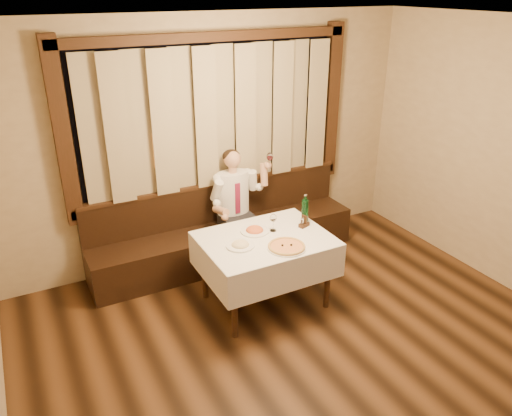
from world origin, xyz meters
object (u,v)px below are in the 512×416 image
pasta_red (255,228)px  seated_man (236,199)px  dining_table (265,247)px  green_bottle (305,211)px  pizza (287,247)px  banquette (224,235)px  pasta_cream (240,243)px  cruet_caddy (304,223)px

pasta_red → seated_man: (0.16, 0.77, -0.00)m
dining_table → green_bottle: (0.53, 0.11, 0.24)m
dining_table → pizza: pizza is taller
pasta_red → seated_man: size_ratio=0.21×
dining_table → pasta_red: size_ratio=4.38×
banquette → pizza: (0.08, -1.30, 0.46)m
pizza → pasta_cream: (-0.38, 0.24, 0.02)m
banquette → pasta_cream: size_ratio=11.55×
cruet_caddy → banquette: bearing=96.6°
green_bottle → banquette: bearing=120.2°
pizza → cruet_caddy: cruet_caddy is taller
pasta_red → green_bottle: (0.56, -0.05, 0.10)m
banquette → green_bottle: 1.20m
cruet_caddy → pasta_red: bearing=146.8°
banquette → seated_man: size_ratio=2.36×
cruet_caddy → pasta_cream: bearing=166.7°
banquette → dining_table: (0.00, -1.02, 0.34)m
banquette → pasta_red: 0.99m
dining_table → cruet_caddy: (0.48, 0.04, 0.15)m
pasta_cream → seated_man: size_ratio=0.20×
banquette → pizza: size_ratio=8.52×
banquette → pizza: banquette is taller
pasta_red → pizza: bearing=-75.7°
green_bottle → cruet_caddy: bearing=-124.9°
dining_table → pasta_cream: bearing=-171.6°
pizza → dining_table: bearing=105.6°
pasta_red → green_bottle: green_bottle is taller
banquette → pasta_red: bearing=-92.3°
pizza → pasta_red: pasta_red is taller
banquette → pasta_red: (-0.03, -0.86, 0.49)m
banquette → pasta_red: banquette is taller
pasta_red → pasta_cream: 0.33m
pasta_cream → pasta_red: bearing=38.3°
green_bottle → cruet_caddy: size_ratio=2.44×
seated_man → cruet_caddy: bearing=-68.8°
pizza → green_bottle: bearing=41.0°
banquette → pasta_cream: (-0.30, -1.07, 0.48)m
pizza → pasta_red: bearing=104.3°
banquette → cruet_caddy: 1.20m
pizza → banquette: bearing=93.4°
pasta_red → pasta_cream: size_ratio=1.05×
pasta_red → cruet_caddy: (0.51, -0.13, 0.01)m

